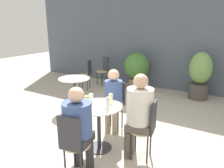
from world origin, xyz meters
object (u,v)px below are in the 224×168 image
Objects in this scene: bistro_chair_1 at (148,125)px; beer_glass_0 at (111,99)px; bistro_chair_2 at (116,101)px; bistro_chair_0 at (73,142)px; seated_person_2 at (113,95)px; beer_glass_3 at (108,103)px; bistro_chair_3 at (87,72)px; cafe_table_far at (74,86)px; seated_person_0 at (78,124)px; bistro_chair_4 at (104,68)px; cafe_table_near at (99,116)px; potted_plant_1 at (200,74)px; seated_person_1 at (139,110)px; beer_glass_1 at (91,98)px; beer_glass_2 at (87,102)px; potted_plant_0 at (137,68)px.

bistro_chair_1 is 0.69m from beer_glass_0.
bistro_chair_0 is at bearing -90.00° from bistro_chair_2.
beer_glass_3 is (0.30, -0.67, 0.12)m from seated_person_2.
cafe_table_far is at bearing 8.59° from bistro_chair_3.
bistro_chair_1 is at bearing -39.29° from seated_person_2.
seated_person_0 reaches higher than bistro_chair_0.
cafe_table_far is 2.19m from bistro_chair_4.
potted_plant_1 is (0.91, 3.36, 0.11)m from cafe_table_near.
bistro_chair_4 is (0.12, 0.74, 0.00)m from bistro_chair_3.
seated_person_0 reaches higher than cafe_table_far.
cafe_table_far is 1.53m from bistro_chair_3.
bistro_chair_2 is 2.68m from bistro_chair_3.
bistro_chair_2 is 0.70× the size of seated_person_1.
bistro_chair_0 is 4.19m from potted_plant_1.
potted_plant_1 reaches higher than bistro_chair_0.
bistro_chair_1 is 6.32× the size of beer_glass_1.
cafe_table_near is at bearing -38.20° from cafe_table_far.
bistro_chair_2 is 0.72× the size of potted_plant_1.
potted_plant_1 is (0.15, 3.23, 0.13)m from bistro_chair_1.
seated_person_2 is (1.36, -0.53, 0.16)m from cafe_table_far.
potted_plant_0 reaches higher than beer_glass_2.
seated_person_2 is at bearing -90.00° from seated_person_0.
bistro_chair_2 is at bearing 85.40° from beer_glass_1.
beer_glass_1 is 0.39m from beer_glass_3.
bistro_chair_4 reaches higher than beer_glass_1.
bistro_chair_1 is 1.00× the size of bistro_chair_4.
cafe_table_near is 0.65m from seated_person_2.
seated_person_0 reaches higher than bistro_chair_3.
seated_person_0 is at bearing -91.35° from beer_glass_0.
bistro_chair_2 is at bearing -16.48° from cafe_table_far.
bistro_chair_1 is 0.98m from beer_glass_1.
seated_person_2 is at bearing -129.29° from bistro_chair_1.
cafe_table_near is 4.02× the size of beer_glass_3.
cafe_table_near is at bearing -129.22° from beer_glass_0.
seated_person_1 reaches higher than bistro_chair_1.
bistro_chair_4 is (-1.89, 2.51, 0.00)m from bistro_chair_2.
potted_plant_1 is at bearing -111.14° from seated_person_0.
cafe_table_near and cafe_table_far have the same top height.
cafe_table_near is 0.66× the size of potted_plant_0.
beer_glass_2 reaches higher than bistro_chair_0.
cafe_table_far is 0.61× the size of seated_person_0.
bistro_chair_1 is (0.63, 0.89, 0.00)m from bistro_chair_0.
beer_glass_3 is 3.48m from potted_plant_1.
beer_glass_1 is at bearing -41.26° from bistro_chair_4.
beer_glass_0 reaches higher than bistro_chair_3.
beer_glass_0 is (0.25, -0.61, 0.28)m from bistro_chair_2.
bistro_chair_3 is 0.81× the size of potted_plant_0.
cafe_table_far is at bearing 141.80° from cafe_table_near.
seated_person_0 is at bearing -42.36° from bistro_chair_4.
seated_person_1 is 1.03× the size of potted_plant_1.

